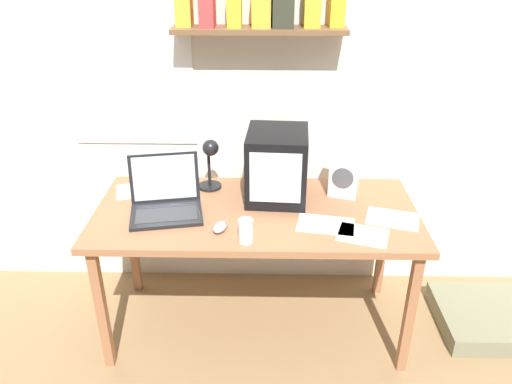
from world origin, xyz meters
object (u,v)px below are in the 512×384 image
(space_heater, at_px, (345,171))
(loose_paper_near_laptop, at_px, (326,225))
(corner_desk, at_px, (256,221))
(open_notebook, at_px, (144,190))
(loose_paper_near_monitor, at_px, (363,235))
(floor_cushion, at_px, (484,317))
(crt_monitor, at_px, (277,165))
(printed_handout, at_px, (393,219))
(juice_glass, at_px, (246,232))
(desk_lamp, at_px, (210,159))
(laptop, at_px, (166,198))
(computer_mouse, at_px, (220,227))

(space_heater, bearing_deg, loose_paper_near_laptop, -93.75)
(corner_desk, relative_size, loose_paper_near_laptop, 5.52)
(corner_desk, height_order, open_notebook, open_notebook)
(loose_paper_near_monitor, distance_m, floor_cushion, 1.07)
(crt_monitor, distance_m, printed_handout, 0.63)
(loose_paper_near_monitor, bearing_deg, printed_handout, 41.72)
(juice_glass, relative_size, open_notebook, 0.34)
(crt_monitor, xyz_separation_m, loose_paper_near_laptop, (0.23, -0.29, -0.18))
(corner_desk, height_order, loose_paper_near_monitor, loose_paper_near_monitor)
(desk_lamp, bearing_deg, open_notebook, 160.01)
(desk_lamp, bearing_deg, space_heater, -23.81)
(crt_monitor, bearing_deg, laptop, -160.30)
(loose_paper_near_monitor, bearing_deg, space_heater, 95.05)
(corner_desk, distance_m, juice_glass, 0.31)
(laptop, bearing_deg, juice_glass, -45.21)
(laptop, height_order, juice_glass, laptop)
(crt_monitor, height_order, loose_paper_near_laptop, crt_monitor)
(laptop, distance_m, loose_paper_near_laptop, 0.79)
(juice_glass, xyz_separation_m, computer_mouse, (-0.12, 0.10, -0.03))
(crt_monitor, height_order, printed_handout, crt_monitor)
(loose_paper_near_monitor, bearing_deg, desk_lamp, 149.03)
(crt_monitor, distance_m, laptop, 0.58)
(crt_monitor, height_order, floor_cushion, crt_monitor)
(printed_handout, bearing_deg, crt_monitor, 157.70)
(printed_handout, bearing_deg, corner_desk, 173.22)
(corner_desk, xyz_separation_m, computer_mouse, (-0.16, -0.19, 0.08))
(laptop, relative_size, space_heater, 1.46)
(space_heater, bearing_deg, juice_glass, -119.03)
(laptop, relative_size, desk_lamp, 1.34)
(space_heater, distance_m, computer_mouse, 0.73)
(laptop, distance_m, open_notebook, 0.28)
(space_heater, bearing_deg, desk_lamp, -165.28)
(corner_desk, height_order, computer_mouse, computer_mouse)
(crt_monitor, relative_size, loose_paper_near_monitor, 1.40)
(computer_mouse, bearing_deg, corner_desk, 50.04)
(floor_cushion, bearing_deg, corner_desk, -179.24)
(laptop, relative_size, loose_paper_near_monitor, 1.49)
(crt_monitor, xyz_separation_m, laptop, (-0.55, -0.16, -0.11))
(space_heater, relative_size, floor_cushion, 0.53)
(laptop, height_order, open_notebook, laptop)
(juice_glass, xyz_separation_m, loose_paper_near_monitor, (0.53, 0.06, -0.05))
(loose_paper_near_monitor, xyz_separation_m, printed_handout, (0.17, 0.15, 0.00))
(space_heater, bearing_deg, computer_mouse, -131.39)
(printed_handout, height_order, loose_paper_near_laptop, same)
(crt_monitor, relative_size, juice_glass, 3.30)
(space_heater, distance_m, printed_handout, 0.36)
(desk_lamp, bearing_deg, loose_paper_near_laptop, -52.70)
(loose_paper_near_monitor, relative_size, open_notebook, 0.81)
(loose_paper_near_laptop, bearing_deg, juice_glass, -157.93)
(desk_lamp, bearing_deg, floor_cushion, -28.50)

